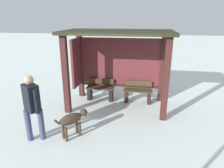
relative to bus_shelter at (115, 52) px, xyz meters
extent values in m
plane|color=white|center=(0.11, -0.22, -1.84)|extent=(60.00, 60.00, 0.00)
cube|color=#43201D|center=(-1.38, -0.95, -0.62)|extent=(0.17, 0.17, 2.44)
cube|color=#43201D|center=(1.61, -0.95, -0.62)|extent=(0.17, 0.17, 2.44)
cube|color=#43201D|center=(-1.38, 0.51, -0.62)|extent=(0.17, 0.17, 2.44)
cube|color=#43201D|center=(1.61, 0.51, -0.62)|extent=(0.17, 0.17, 2.44)
cube|color=black|center=(0.11, -0.22, 0.65)|extent=(3.42, 1.88, 0.10)
cube|color=maroon|center=(0.11, 0.51, -0.43)|extent=(2.82, 0.08, 1.68)
cube|color=#43201D|center=(0.11, 0.49, -1.33)|extent=(2.82, 0.06, 0.08)
cube|color=maroon|center=(-1.38, 0.03, -0.43)|extent=(0.08, 0.80, 1.68)
cube|color=#402C1E|center=(-0.57, 0.21, -1.36)|extent=(1.01, 0.38, 0.04)
cube|color=#402C1E|center=(-0.57, 0.38, -1.16)|extent=(0.96, 0.04, 0.20)
cube|color=black|center=(-0.17, 0.21, -1.61)|extent=(0.12, 0.32, 0.45)
cube|color=black|center=(-0.98, 0.21, -1.61)|extent=(0.12, 0.32, 0.45)
cube|color=#463A25|center=(0.80, 0.21, -1.38)|extent=(1.01, 0.39, 0.04)
cube|color=#463A25|center=(0.80, 0.38, -1.18)|extent=(0.96, 0.04, 0.20)
cube|color=#301C13|center=(1.20, 0.21, -1.62)|extent=(0.12, 0.33, 0.44)
cube|color=#301C13|center=(0.40, 0.21, -1.62)|extent=(0.12, 0.33, 0.44)
cube|color=black|center=(-1.60, -2.54, -0.70)|extent=(0.48, 0.45, 0.64)
sphere|color=tan|center=(-1.60, -2.54, -0.27)|extent=(0.22, 0.22, 0.22)
cylinder|color=#44476A|center=(-1.46, -2.49, -1.43)|extent=(0.20, 0.20, 0.81)
cylinder|color=#44476A|center=(-1.75, -2.59, -1.43)|extent=(0.20, 0.20, 0.81)
cylinder|color=black|center=(-1.40, -2.69, -0.74)|extent=(0.13, 0.13, 0.58)
cylinder|color=black|center=(-1.81, -2.40, -0.74)|extent=(0.13, 0.13, 0.58)
ellipsoid|color=#453527|center=(-0.76, -2.30, -1.32)|extent=(0.59, 0.63, 0.28)
sphere|color=#453527|center=(-0.51, -2.02, -1.26)|extent=(0.21, 0.21, 0.21)
cylinder|color=#453527|center=(-0.99, -2.58, -1.28)|extent=(0.14, 0.15, 0.18)
cylinder|color=#453527|center=(-0.57, -2.20, -1.65)|extent=(0.07, 0.07, 0.38)
cylinder|color=#453527|center=(-0.69, -2.10, -1.65)|extent=(0.07, 0.07, 0.38)
cylinder|color=#453527|center=(-0.82, -2.50, -1.65)|extent=(0.07, 0.07, 0.38)
cylinder|color=#453527|center=(-0.94, -2.40, -1.65)|extent=(0.07, 0.07, 0.38)
camera|label=1|loc=(0.99, -6.51, 1.09)|focal=32.04mm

